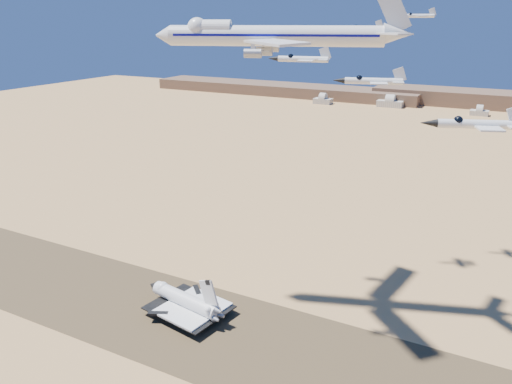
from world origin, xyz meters
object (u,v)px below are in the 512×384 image
at_px(shuttle, 185,301).
at_px(crew_c, 200,329).
at_px(crew_b, 196,329).
at_px(chase_jet_d, 363,28).
at_px(chase_jet_b, 372,81).
at_px(chase_jet_e, 417,16).
at_px(carrier_747, 267,36).
at_px(chase_jet_a, 302,59).
at_px(crew_a, 183,325).
at_px(chase_jet_c, 476,124).

bearing_deg(shuttle, crew_c, -24.17).
bearing_deg(crew_b, crew_c, -96.62).
bearing_deg(chase_jet_d, shuttle, -142.92).
height_order(chase_jet_b, chase_jet_e, chase_jet_e).
relative_size(carrier_747, chase_jet_b, 5.98).
bearing_deg(crew_c, crew_b, 53.12).
relative_size(shuttle, chase_jet_e, 2.30).
relative_size(carrier_747, chase_jet_d, 5.24).
xyz_separation_m(crew_c, chase_jet_e, (43.02, 101.01, 101.32)).
bearing_deg(chase_jet_d, chase_jet_a, -107.45).
relative_size(crew_c, chase_jet_d, 0.12).
height_order(crew_a, crew_b, crew_a).
relative_size(crew_c, chase_jet_a, 0.13).
height_order(shuttle, carrier_747, carrier_747).
bearing_deg(crew_c, chase_jet_d, -90.52).
relative_size(shuttle, chase_jet_b, 2.58).
xyz_separation_m(crew_a, chase_jet_a, (47.39, -14.45, 91.98)).
xyz_separation_m(chase_jet_c, chase_jet_e, (-36.12, 135.35, 16.70)).
bearing_deg(chase_jet_a, crew_a, 151.12).
relative_size(chase_jet_a, chase_jet_e, 0.89).
relative_size(carrier_747, chase_jet_a, 6.00).
bearing_deg(carrier_747, chase_jet_c, -62.55).
bearing_deg(crew_b, chase_jet_c, -154.78).
height_order(shuttle, chase_jet_c, chase_jet_c).
relative_size(carrier_747, crew_b, 44.27).
relative_size(crew_c, chase_jet_b, 0.13).
distance_m(carrier_747, chase_jet_b, 74.18).
distance_m(crew_a, chase_jet_c, 124.82).
height_order(carrier_747, crew_b, carrier_747).
height_order(shuttle, crew_a, shuttle).
distance_m(chase_jet_b, chase_jet_d, 107.07).
distance_m(crew_c, chase_jet_a, 101.90).
relative_size(shuttle, crew_c, 19.28).
xyz_separation_m(shuttle, carrier_747, (19.26, 26.36, 91.19)).
relative_size(crew_a, crew_b, 1.00).
distance_m(shuttle, chase_jet_d, 124.61).
height_order(crew_c, chase_jet_e, chase_jet_e).
relative_size(crew_b, chase_jet_d, 0.12).
relative_size(crew_b, chase_jet_c, 0.12).
xyz_separation_m(crew_b, chase_jet_c, (80.21, -33.57, 84.61)).
xyz_separation_m(chase_jet_d, chase_jet_e, (16.30, 19.65, 4.70)).
bearing_deg(chase_jet_a, crew_c, 147.64).
bearing_deg(chase_jet_a, chase_jet_e, 77.11).
distance_m(crew_a, chase_jet_a, 104.48).
bearing_deg(crew_c, chase_jet_a, 177.23).
bearing_deg(chase_jet_c, chase_jet_a, 133.43).
height_order(crew_b, chase_jet_a, chase_jet_a).
bearing_deg(chase_jet_d, crew_b, -134.59).
distance_m(crew_c, chase_jet_e, 149.40).
height_order(shuttle, chase_jet_e, chase_jet_e).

